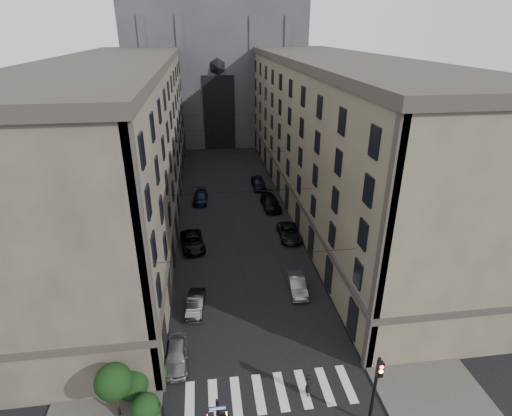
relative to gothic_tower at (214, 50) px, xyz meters
name	(u,v)px	position (x,y,z in m)	size (l,w,h in m)	color
sidewalk_left	(153,209)	(-10.50, -38.96, -17.72)	(7.00, 80.00, 0.15)	#383533
sidewalk_right	(307,200)	(10.50, -38.96, -17.72)	(7.00, 80.00, 0.15)	#383533
zebra_crossing	(270,392)	(0.00, -69.96, -17.79)	(11.00, 3.20, 0.01)	beige
building_left	(121,141)	(-13.44, -38.96, -8.45)	(13.60, 60.60, 18.85)	#463E36
building_right	(333,134)	(13.44, -38.96, -8.45)	(13.60, 60.60, 18.85)	brown
gothic_tower	(214,50)	(0.00, 0.00, 0.00)	(35.00, 23.00, 58.00)	#2D2D33
traffic_light_right	(376,384)	(5.60, -73.04, -14.51)	(0.34, 0.50, 5.20)	black
shrub_cluster	(131,387)	(-8.72, -69.95, -16.00)	(3.90, 4.40, 3.90)	black
tram_wires	(231,154)	(0.00, -39.33, -10.55)	(14.00, 60.00, 0.43)	black
car_left_near	(176,355)	(-6.20, -66.50, -17.09)	(1.68, 4.17, 1.42)	slate
car_left_midnear	(196,304)	(-4.84, -60.76, -17.15)	(1.37, 3.92, 1.29)	black
car_left_midfar	(193,242)	(-5.17, -49.92, -17.09)	(2.36, 5.11, 1.42)	black
car_left_far	(200,197)	(-4.20, -37.34, -17.12)	(1.90, 4.68, 1.36)	black
car_right_near	(297,285)	(4.29, -59.25, -17.12)	(1.43, 4.09, 1.35)	slate
car_right_midnear	(289,233)	(5.71, -49.25, -17.12)	(2.25, 4.87, 1.35)	black
car_right_midfar	(271,202)	(5.05, -40.66, -17.02)	(2.19, 5.38, 1.56)	black
car_right_far	(259,183)	(4.49, -33.26, -16.99)	(1.92, 4.77, 1.63)	black
pedestrian	(308,385)	(2.43, -70.43, -16.96)	(0.61, 0.40, 1.68)	black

